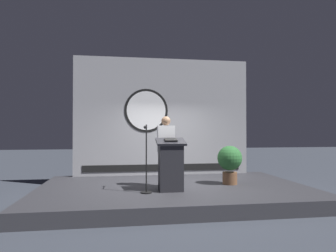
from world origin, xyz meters
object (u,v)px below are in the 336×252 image
(microphone_stand, at_px, (146,169))
(potted_plant, at_px, (230,161))
(podium, at_px, (171,165))
(speaker_person, at_px, (166,151))

(microphone_stand, relative_size, potted_plant, 1.53)
(podium, relative_size, speaker_person, 0.70)
(podium, xyz_separation_m, microphone_stand, (-0.56, -0.10, -0.06))
(podium, distance_m, potted_plant, 1.70)
(speaker_person, xyz_separation_m, potted_plant, (1.63, 0.11, -0.28))
(podium, height_order, speaker_person, speaker_person)
(speaker_person, xyz_separation_m, microphone_stand, (-0.52, -0.58, -0.34))
(speaker_person, relative_size, microphone_stand, 1.14)
(podium, bearing_deg, microphone_stand, -169.77)
(potted_plant, bearing_deg, podium, -159.62)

